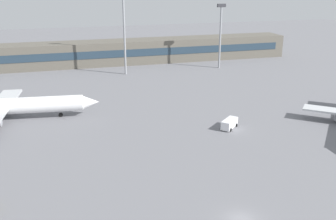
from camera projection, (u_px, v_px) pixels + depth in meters
name	position (u px, v px, depth m)	size (l,w,h in m)	color
ground_plane	(163.00, 123.00, 90.21)	(400.00, 400.00, 0.00)	slate
terminal_building	(115.00, 52.00, 152.07)	(142.76, 12.13, 9.00)	#5B564C
airplane_mid	(5.00, 106.00, 91.06)	(43.90, 30.80, 10.85)	white
service_van_white	(229.00, 124.00, 86.51)	(5.19, 4.99, 2.08)	white
floodlight_tower_west	(124.00, 24.00, 130.96)	(3.20, 0.80, 30.45)	gray
floodlight_tower_east	(220.00, 31.00, 142.00)	(3.20, 0.80, 23.39)	gray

